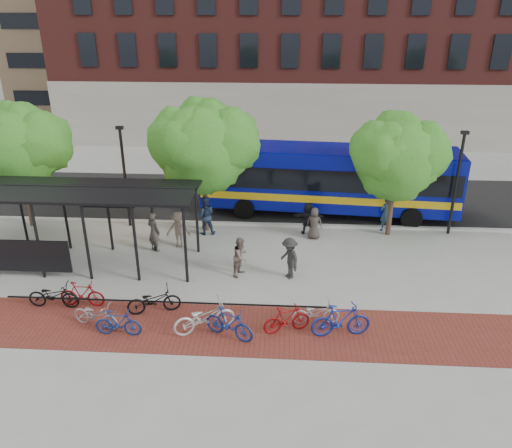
# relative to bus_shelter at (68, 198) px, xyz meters

# --- Properties ---
(ground) EXTENTS (160.00, 160.00, 0.00)m
(ground) POSITION_rel_bus_shelter_xyz_m (8.13, 0.48, -3.00)
(ground) COLOR #9E9E99
(ground) RESTS_ON ground
(asphalt_street) EXTENTS (160.00, 8.00, 0.01)m
(asphalt_street) POSITION_rel_bus_shelter_xyz_m (8.13, 8.48, -2.99)
(asphalt_street) COLOR black
(asphalt_street) RESTS_ON ground
(curb) EXTENTS (160.00, 0.25, 0.12)m
(curb) POSITION_rel_bus_shelter_xyz_m (8.13, 4.48, -2.94)
(curb) COLOR #B7B7B2
(curb) RESTS_ON ground
(brick_strip) EXTENTS (24.00, 3.00, 0.01)m
(brick_strip) POSITION_rel_bus_shelter_xyz_m (6.13, -4.52, -3.00)
(brick_strip) COLOR maroon
(brick_strip) RESTS_ON ground
(bike_rack_rail) EXTENTS (12.00, 0.05, 0.95)m
(bike_rack_rail) POSITION_rel_bus_shelter_xyz_m (4.83, -3.62, -3.00)
(bike_rack_rail) COLOR black
(bike_rack_rail) RESTS_ON ground
(building_brick) EXTENTS (55.00, 14.00, 20.00)m
(building_brick) POSITION_rel_bus_shelter_xyz_m (18.13, 26.48, 7.00)
(building_brick) COLOR #5C2320
(building_brick) RESTS_ON ground
(bus_shelter) EXTENTS (10.60, 3.07, 3.60)m
(bus_shelter) POSITION_rel_bus_shelter_xyz_m (0.00, 0.00, 0.00)
(bus_shelter) COLOR black
(bus_shelter) RESTS_ON ground
(tree_a) EXTENTS (4.90, 4.00, 6.18)m
(tree_a) POSITION_rel_bus_shelter_xyz_m (-3.77, 3.83, 1.24)
(tree_a) COLOR #382619
(tree_a) RESTS_ON ground
(tree_b) EXTENTS (5.15, 4.20, 6.47)m
(tree_b) POSITION_rel_bus_shelter_xyz_m (5.23, 3.83, 1.46)
(tree_b) COLOR #382619
(tree_b) RESTS_ON ground
(tree_c) EXTENTS (4.66, 3.80, 5.92)m
(tree_c) POSITION_rel_bus_shelter_xyz_m (14.22, 3.83, 1.06)
(tree_c) COLOR #382619
(tree_c) RESTS_ON ground
(lamp_post_left) EXTENTS (0.35, 0.20, 5.12)m
(lamp_post_left) POSITION_rel_bus_shelter_xyz_m (1.13, 4.08, -0.25)
(lamp_post_left) COLOR black
(lamp_post_left) RESTS_ON ground
(lamp_post_right) EXTENTS (0.35, 0.20, 5.12)m
(lamp_post_right) POSITION_rel_bus_shelter_xyz_m (17.13, 4.08, -0.25)
(lamp_post_right) COLOR black
(lamp_post_right) RESTS_ON ground
(bus) EXTENTS (13.52, 4.00, 3.60)m
(bus) POSITION_rel_bus_shelter_xyz_m (11.28, 6.43, -0.93)
(bus) COLOR #070E8C
(bus) RESTS_ON ground
(bike_0) EXTENTS (1.93, 0.69, 1.01)m
(bike_0) POSITION_rel_bus_shelter_xyz_m (0.54, -3.52, -2.49)
(bike_0) COLOR black
(bike_0) RESTS_ON ground
(bike_1) EXTENTS (1.69, 0.48, 1.02)m
(bike_1) POSITION_rel_bus_shelter_xyz_m (1.57, -3.38, -2.49)
(bike_1) COLOR maroon
(bike_1) RESTS_ON ground
(bike_2) EXTENTS (1.91, 1.12, 0.95)m
(bike_2) POSITION_rel_bus_shelter_xyz_m (2.54, -4.63, -2.52)
(bike_2) COLOR gray
(bike_2) RESTS_ON ground
(bike_3) EXTENTS (1.62, 0.48, 0.97)m
(bike_3) POSITION_rel_bus_shelter_xyz_m (3.48, -5.07, -2.51)
(bike_3) COLOR navy
(bike_3) RESTS_ON ground
(bike_4) EXTENTS (2.05, 1.20, 1.02)m
(bike_4) POSITION_rel_bus_shelter_xyz_m (4.35, -3.64, -2.49)
(bike_4) COLOR black
(bike_4) RESTS_ON ground
(bike_6) EXTENTS (2.29, 1.57, 1.14)m
(bike_6) POSITION_rel_bus_shelter_xyz_m (6.37, -4.68, -2.43)
(bike_6) COLOR #BCBCBF
(bike_6) RESTS_ON ground
(bike_7) EXTENTS (1.89, 1.24, 1.11)m
(bike_7) POSITION_rel_bus_shelter_xyz_m (7.25, -4.97, -2.45)
(bike_7) COLOR navy
(bike_7) RESTS_ON ground
(bike_9) EXTENTS (1.74, 1.00, 1.01)m
(bike_9) POSITION_rel_bus_shelter_xyz_m (9.19, -4.53, -2.50)
(bike_9) COLOR maroon
(bike_9) RESTS_ON ground
(bike_10) EXTENTS (1.75, 0.78, 0.89)m
(bike_10) POSITION_rel_bus_shelter_xyz_m (10.22, -3.98, -2.55)
(bike_10) COLOR #AEAEB0
(bike_10) RESTS_ON ground
(bike_11) EXTENTS (2.11, 0.91, 1.23)m
(bike_11) POSITION_rel_bus_shelter_xyz_m (11.01, -4.64, -2.38)
(bike_11) COLOR navy
(bike_11) RESTS_ON ground
(pedestrian_1) EXTENTS (0.82, 0.75, 1.89)m
(pedestrian_1) POSITION_rel_bus_shelter_xyz_m (3.12, 1.36, -2.06)
(pedestrian_1) COLOR #3D3731
(pedestrian_1) RESTS_ON ground
(pedestrian_2) EXTENTS (1.08, 0.91, 1.95)m
(pedestrian_2) POSITION_rel_bus_shelter_xyz_m (5.17, 3.31, -2.02)
(pedestrian_2) COLOR #1A263E
(pedestrian_2) RESTS_ON ground
(pedestrian_3) EXTENTS (1.16, 0.70, 1.74)m
(pedestrian_3) POSITION_rel_bus_shelter_xyz_m (4.16, 1.80, -2.13)
(pedestrian_3) COLOR brown
(pedestrian_3) RESTS_ON ground
(pedestrian_5) EXTENTS (1.53, 0.58, 1.62)m
(pedestrian_5) POSITION_rel_bus_shelter_xyz_m (10.18, 3.65, -2.19)
(pedestrian_5) COLOR black
(pedestrian_5) RESTS_ON ground
(pedestrian_6) EXTENTS (0.84, 0.62, 1.57)m
(pedestrian_6) POSITION_rel_bus_shelter_xyz_m (10.46, 3.10, -2.21)
(pedestrian_6) COLOR #37322C
(pedestrian_6) RESTS_ON ground
(pedestrian_7) EXTENTS (0.78, 0.69, 1.79)m
(pedestrian_7) POSITION_rel_bus_shelter_xyz_m (14.03, 4.28, -2.10)
(pedestrian_7) COLOR #1E3247
(pedestrian_7) RESTS_ON ground
(pedestrian_8) EXTENTS (0.93, 1.01, 1.69)m
(pedestrian_8) POSITION_rel_bus_shelter_xyz_m (7.27, -0.64, -2.15)
(pedestrian_8) COLOR brown
(pedestrian_8) RESTS_ON ground
(pedestrian_9) EXTENTS (1.15, 1.33, 1.78)m
(pedestrian_9) POSITION_rel_bus_shelter_xyz_m (9.27, -0.76, -2.11)
(pedestrian_9) COLOR black
(pedestrian_9) RESTS_ON ground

